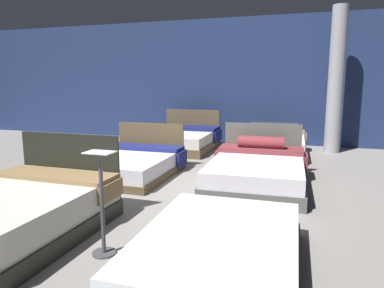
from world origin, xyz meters
The scene contains 10 objects.
ground_plane centered at (0.00, 0.00, -0.01)m, with size 18.00×18.00×0.02m, color gray.
showroom_back_wall centered at (0.00, 4.84, 1.75)m, with size 18.00×0.06×3.50m, color navy.
bed_0 centered at (-1.17, -2.30, 0.27)m, with size 1.65×2.06×1.03m.
bed_1 centered at (1.18, -2.37, 0.19)m, with size 1.50×2.11×0.38m.
bed_2 centered at (-1.20, 0.48, 0.21)m, with size 1.63×2.02×0.88m.
bed_3 centered at (1.13, 0.52, 0.25)m, with size 1.67×2.22×0.94m.
bed_4 centered at (-1.20, 3.26, 0.25)m, with size 1.74×2.17×0.96m.
bed_5 centered at (1.10, 3.24, 0.24)m, with size 1.64×2.04×0.72m.
price_sign centered at (0.00, -2.41, 0.41)m, with size 0.28×0.24×1.05m.
support_pillar centered at (2.49, 4.02, 1.75)m, with size 0.37×0.37×3.50m, color #99999E.
Camera 1 is at (1.88, -5.31, 1.71)m, focal length 33.22 mm.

